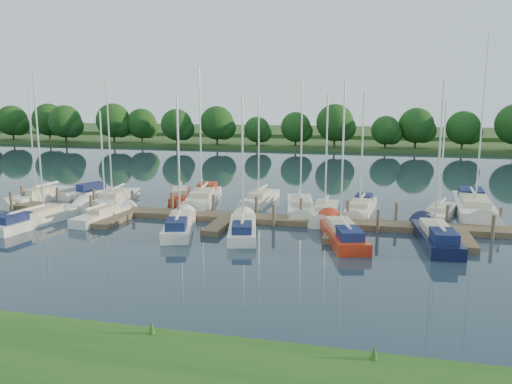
% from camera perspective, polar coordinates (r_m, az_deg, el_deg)
% --- Properties ---
extents(ground, '(260.00, 260.00, 0.00)m').
position_cam_1_polar(ground, '(30.30, -7.25, -6.63)').
color(ground, '#1A2534').
rests_on(ground, ground).
extents(dock, '(40.00, 6.00, 0.40)m').
position_cam_1_polar(dock, '(36.92, -3.29, -3.11)').
color(dock, '#4F3D2C').
rests_on(dock, ground).
extents(mooring_pilings, '(38.24, 2.84, 2.00)m').
position_cam_1_polar(mooring_pilings, '(37.89, -2.81, -2.14)').
color(mooring_pilings, '#473D33').
rests_on(mooring_pilings, ground).
extents(far_shore, '(180.00, 30.00, 0.60)m').
position_cam_1_polar(far_shore, '(102.95, 7.55, 5.64)').
color(far_shore, '#29481B').
rests_on(far_shore, ground).
extents(distant_hill, '(220.00, 40.00, 1.40)m').
position_cam_1_polar(distant_hill, '(127.75, 8.71, 6.72)').
color(distant_hill, '#365123').
rests_on(distant_hill, ground).
extents(treeline, '(145.49, 9.99, 8.28)m').
position_cam_1_polar(treeline, '(90.70, 6.46, 7.41)').
color(treeline, '#38281C').
rests_on(treeline, ground).
extents(sailboat_n_0, '(2.70, 7.92, 10.16)m').
position_cam_1_polar(sailboat_n_0, '(48.43, -23.57, -0.61)').
color(sailboat_n_0, silver).
rests_on(sailboat_n_0, ground).
extents(motorboat, '(3.15, 5.13, 1.57)m').
position_cam_1_polar(motorboat, '(48.71, -18.46, -0.14)').
color(motorboat, silver).
rests_on(motorboat, ground).
extents(sailboat_n_2, '(3.07, 8.67, 10.96)m').
position_cam_1_polar(sailboat_n_2, '(44.83, -15.96, -0.97)').
color(sailboat_n_2, silver).
rests_on(sailboat_n_2, ground).
extents(sailboat_n_3, '(3.77, 7.44, 9.63)m').
position_cam_1_polar(sailboat_n_3, '(45.08, -8.65, -0.62)').
color(sailboat_n_3, '#AB260F').
rests_on(sailboat_n_3, ground).
extents(sailboat_n_4, '(3.55, 9.47, 11.94)m').
position_cam_1_polar(sailboat_n_4, '(43.61, -6.12, -0.85)').
color(sailboat_n_4, silver).
rests_on(sailboat_n_4, ground).
extents(sailboat_n_5, '(2.17, 7.60, 9.78)m').
position_cam_1_polar(sailboat_n_5, '(43.15, 0.40, -1.00)').
color(sailboat_n_5, silver).
rests_on(sailboat_n_5, ground).
extents(sailboat_n_6, '(3.20, 8.60, 10.78)m').
position_cam_1_polar(sailboat_n_6, '(40.31, 5.08, -1.87)').
color(sailboat_n_6, silver).
rests_on(sailboat_n_6, ground).
extents(sailboat_n_7, '(1.89, 7.58, 9.68)m').
position_cam_1_polar(sailboat_n_7, '(38.82, 7.91, -2.42)').
color(sailboat_n_7, silver).
rests_on(sailboat_n_7, ground).
extents(sailboat_n_8, '(2.49, 7.84, 9.87)m').
position_cam_1_polar(sailboat_n_8, '(40.67, 11.85, -1.89)').
color(sailboat_n_8, silver).
rests_on(sailboat_n_8, ground).
extents(sailboat_n_9, '(3.39, 7.21, 9.14)m').
position_cam_1_polar(sailboat_n_9, '(40.83, 20.22, -2.34)').
color(sailboat_n_9, silver).
rests_on(sailboat_n_9, ground).
extents(sailboat_n_10, '(3.45, 11.47, 14.36)m').
position_cam_1_polar(sailboat_n_10, '(43.60, 23.66, -1.70)').
color(sailboat_n_10, silver).
rests_on(sailboat_n_10, ground).
extents(sailboat_s_0, '(3.21, 9.12, 11.39)m').
position_cam_1_polar(sailboat_s_0, '(39.88, -23.45, -2.78)').
color(sailboat_s_0, silver).
rests_on(sailboat_s_0, ground).
extents(sailboat_s_1, '(2.10, 6.55, 8.46)m').
position_cam_1_polar(sailboat_s_1, '(39.12, -17.01, -2.67)').
color(sailboat_s_1, silver).
rests_on(sailboat_s_1, ground).
extents(sailboat_s_2, '(3.47, 7.54, 9.75)m').
position_cam_1_polar(sailboat_s_2, '(34.64, -8.71, -3.91)').
color(sailboat_s_2, silver).
rests_on(sailboat_s_2, ground).
extents(sailboat_s_3, '(3.18, 7.49, 9.57)m').
position_cam_1_polar(sailboat_s_3, '(33.57, -1.53, -4.27)').
color(sailboat_s_3, silver).
rests_on(sailboat_s_3, ground).
extents(sailboat_s_4, '(3.77, 8.37, 10.67)m').
position_cam_1_polar(sailboat_s_4, '(32.76, 9.77, -4.79)').
color(sailboat_s_4, '#AB260F').
rests_on(sailboat_s_4, ground).
extents(sailboat_s_5, '(2.55, 8.23, 10.60)m').
position_cam_1_polar(sailboat_s_5, '(33.35, 19.81, -4.97)').
color(sailboat_s_5, black).
rests_on(sailboat_s_5, ground).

